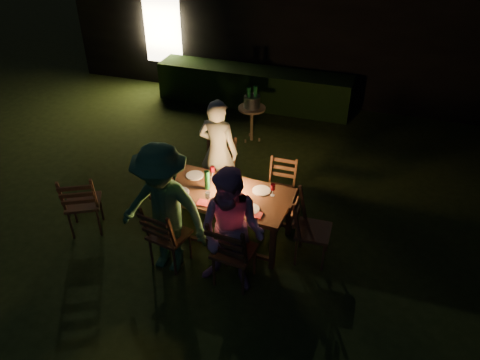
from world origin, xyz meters
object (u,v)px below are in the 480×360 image
(person_opp_left, at_px, (163,210))
(bottle_table, at_px, (207,180))
(dining_table, at_px, (224,197))
(person_opp_right, at_px, (232,232))
(chair_near_right, at_px, (234,262))
(side_table, at_px, (252,111))
(bottle_bucket_b, at_px, (255,99))
(chair_far_right, at_px, (279,199))
(bottle_bucket_a, at_px, (249,100))
(chair_far_left, at_px, (218,182))
(lantern, at_px, (229,182))
(ice_bucket, at_px, (252,102))
(chair_end, at_px, (311,240))
(chair_near_left, at_px, (169,245))
(chair_spare, at_px, (85,212))
(person_house_side, at_px, (218,152))

(person_opp_left, relative_size, bottle_table, 6.48)
(dining_table, height_order, bottle_table, bottle_table)
(person_opp_right, bearing_deg, chair_near_right, 90.67)
(bottle_table, xyz_separation_m, side_table, (-0.22, 2.78, -0.28))
(chair_near_right, xyz_separation_m, bottle_bucket_b, (-0.83, 3.63, 0.52))
(chair_far_right, xyz_separation_m, bottle_bucket_a, (-1.12, 2.02, 0.57))
(chair_far_left, bearing_deg, lantern, 120.59)
(person_opp_right, height_order, ice_bucket, person_opp_right)
(chair_end, height_order, person_opp_right, person_opp_right)
(chair_near_left, height_order, side_table, chair_near_left)
(chair_far_right, bearing_deg, chair_far_left, -4.17)
(bottle_table, distance_m, side_table, 2.80)
(chair_near_left, bearing_deg, bottle_bucket_a, 101.14)
(chair_near_left, bearing_deg, chair_near_right, 7.25)
(person_opp_right, xyz_separation_m, side_table, (-0.87, 3.64, -0.24))
(dining_table, xyz_separation_m, chair_far_left, (-0.41, 0.80, -0.36))
(chair_far_left, bearing_deg, bottle_table, 100.43)
(chair_near_left, bearing_deg, chair_far_right, 64.29)
(chair_far_left, bearing_deg, chair_spare, 39.84)
(chair_spare, bearing_deg, chair_near_right, -34.92)
(chair_near_left, xyz_separation_m, side_table, (0.02, 3.54, 0.30))
(dining_table, distance_m, bottle_table, 0.33)
(bottle_table, bearing_deg, chair_far_right, 40.53)
(bottle_bucket_a, bearing_deg, chair_spare, -113.22)
(chair_far_right, relative_size, lantern, 2.59)
(chair_end, relative_size, ice_bucket, 3.43)
(bottle_bucket_b, bearing_deg, bottle_bucket_a, -141.34)
(chair_far_right, xyz_separation_m, person_house_side, (-0.99, 0.11, 0.57))
(dining_table, bearing_deg, chair_near_right, -59.80)
(person_opp_right, bearing_deg, chair_far_left, 119.53)
(side_table, bearing_deg, bottle_table, -85.39)
(ice_bucket, height_order, bottle_bucket_b, bottle_bucket_b)
(side_table, distance_m, ice_bucket, 0.19)
(chair_far_left, distance_m, chair_end, 1.85)
(lantern, height_order, bottle_bucket_a, lantern)
(chair_end, relative_size, lantern, 2.94)
(chair_near_left, xyz_separation_m, chair_far_left, (0.09, 1.54, 0.01))
(person_house_side, bearing_deg, chair_near_right, 119.46)
(chair_far_left, distance_m, bottle_table, 0.98)
(chair_near_right, xyz_separation_m, chair_spare, (-2.33, 0.29, -0.01))
(person_opp_left, xyz_separation_m, bottle_bucket_a, (-0.03, 3.55, -0.06))
(lantern, bearing_deg, side_table, 100.85)
(dining_table, xyz_separation_m, person_opp_right, (0.40, -0.85, 0.17))
(person_opp_left, relative_size, bottle_bucket_b, 5.67)
(dining_table, relative_size, bottle_table, 6.60)
(chair_near_left, xyz_separation_m, bottle_bucket_b, (0.07, 3.58, 0.54))
(chair_far_left, distance_m, ice_bucket, 2.05)
(chair_far_right, height_order, side_table, chair_far_right)
(dining_table, bearing_deg, chair_far_left, 120.33)
(dining_table, height_order, chair_far_left, chair_far_left)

